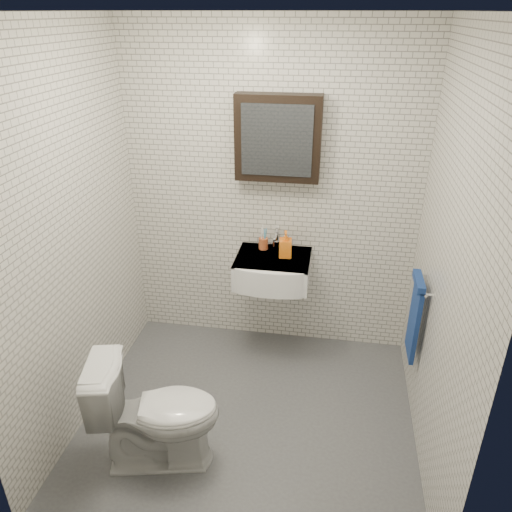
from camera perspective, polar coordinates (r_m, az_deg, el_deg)
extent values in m
cube|color=#4A4C51|center=(3.59, -0.82, -17.86)|extent=(2.20, 2.00, 0.01)
cube|color=silver|center=(3.77, 1.77, 6.90)|extent=(2.20, 0.02, 2.50)
cube|color=silver|center=(2.03, -6.18, -12.01)|extent=(2.20, 0.02, 2.50)
cube|color=silver|center=(3.23, -20.56, 1.70)|extent=(0.02, 2.00, 2.50)
cube|color=silver|center=(2.89, 21.00, -1.30)|extent=(0.02, 2.00, 2.50)
cube|color=white|center=(2.57, -1.22, 26.21)|extent=(2.20, 2.00, 0.02)
cube|color=white|center=(3.76, 1.95, -1.48)|extent=(0.55, 0.45, 0.20)
cylinder|color=silver|center=(3.74, 2.01, -0.14)|extent=(0.31, 0.31, 0.02)
cylinder|color=silver|center=(3.74, 2.02, -0.03)|extent=(0.04, 0.04, 0.01)
cube|color=white|center=(3.72, 1.97, -0.18)|extent=(0.55, 0.45, 0.01)
cylinder|color=silver|center=(3.85, 2.31, 1.37)|extent=(0.06, 0.06, 0.06)
cylinder|color=silver|center=(3.83, 2.33, 2.18)|extent=(0.03, 0.03, 0.08)
cylinder|color=silver|center=(3.76, 2.22, 2.23)|extent=(0.02, 0.12, 0.02)
cube|color=silver|center=(3.83, 2.40, 3.11)|extent=(0.02, 0.09, 0.01)
cube|color=black|center=(3.57, 2.53, 13.30)|extent=(0.60, 0.14, 0.60)
cube|color=#3F444C|center=(3.50, 2.37, 13.02)|extent=(0.49, 0.01, 0.49)
cylinder|color=silver|center=(3.32, 18.52, -3.07)|extent=(0.02, 0.30, 0.02)
cylinder|color=silver|center=(3.44, 18.58, -2.05)|extent=(0.04, 0.02, 0.02)
cylinder|color=silver|center=(3.22, 19.16, -4.21)|extent=(0.04, 0.02, 0.02)
cube|color=navy|center=(3.46, 17.64, -6.96)|extent=(0.03, 0.26, 0.54)
cube|color=navy|center=(3.31, 18.13, -2.82)|extent=(0.05, 0.26, 0.05)
cylinder|color=#AB502A|center=(3.83, 0.84, 1.44)|extent=(0.08, 0.08, 0.09)
cylinder|color=white|center=(3.80, 0.63, 2.18)|extent=(0.02, 0.03, 0.17)
cylinder|color=#419FD1|center=(3.80, 0.99, 2.05)|extent=(0.01, 0.02, 0.15)
cylinder|color=white|center=(3.81, 0.81, 2.36)|extent=(0.02, 0.03, 0.18)
cylinder|color=#419FD1|center=(3.81, 1.10, 2.20)|extent=(0.02, 0.04, 0.16)
imported|color=orange|center=(3.69, 3.39, 1.38)|extent=(0.10, 0.10, 0.20)
imported|color=white|center=(3.14, -11.26, -17.11)|extent=(0.80, 0.56, 0.75)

